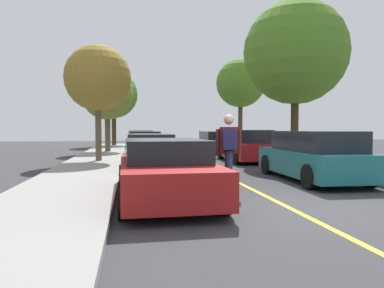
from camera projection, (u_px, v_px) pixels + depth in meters
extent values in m
plane|color=#353538|center=(290.00, 208.00, 6.95)|extent=(80.00, 80.00, 0.00)
cube|color=gray|center=(40.00, 214.00, 6.19)|extent=(2.42, 56.00, 0.14)
cube|color=gold|center=(232.00, 179.00, 10.89)|extent=(0.12, 39.20, 0.01)
cube|color=maroon|center=(165.00, 177.00, 7.66)|extent=(1.93, 4.34, 0.66)
cube|color=black|center=(164.00, 150.00, 7.86)|extent=(1.67, 2.66, 0.46)
cylinder|color=black|center=(224.00, 197.00, 6.41)|extent=(0.23, 0.64, 0.64)
cylinder|color=black|center=(124.00, 201.00, 6.08)|extent=(0.23, 0.64, 0.64)
cylinder|color=black|center=(192.00, 176.00, 9.26)|extent=(0.23, 0.64, 0.64)
cylinder|color=black|center=(124.00, 178.00, 8.94)|extent=(0.23, 0.64, 0.64)
cube|color=#B7B7BC|center=(150.00, 157.00, 13.44)|extent=(1.86, 4.71, 0.62)
cube|color=black|center=(150.00, 141.00, 13.38)|extent=(1.61, 3.03, 0.53)
cylinder|color=black|center=(177.00, 165.00, 11.96)|extent=(0.23, 0.64, 0.64)
cylinder|color=black|center=(126.00, 166.00, 11.71)|extent=(0.23, 0.64, 0.64)
cylinder|color=black|center=(169.00, 158.00, 15.19)|extent=(0.23, 0.64, 0.64)
cylinder|color=black|center=(129.00, 158.00, 14.95)|extent=(0.23, 0.64, 0.64)
cube|color=#B7B7BC|center=(144.00, 147.00, 19.86)|extent=(1.94, 4.27, 0.66)
cube|color=black|center=(144.00, 136.00, 20.00)|extent=(1.68, 2.91, 0.54)
cylinder|color=black|center=(162.00, 152.00, 18.65)|extent=(0.24, 0.65, 0.64)
cylinder|color=black|center=(129.00, 153.00, 18.32)|extent=(0.24, 0.65, 0.64)
cylinder|color=black|center=(157.00, 149.00, 21.42)|extent=(0.24, 0.65, 0.64)
cylinder|color=black|center=(127.00, 149.00, 21.09)|extent=(0.24, 0.65, 0.64)
cube|color=black|center=(140.00, 142.00, 26.39)|extent=(1.90, 4.10, 0.74)
cube|color=black|center=(140.00, 134.00, 26.51)|extent=(1.66, 2.73, 0.47)
cylinder|color=black|center=(154.00, 146.00, 25.25)|extent=(0.23, 0.64, 0.64)
cylinder|color=black|center=(129.00, 146.00, 24.93)|extent=(0.23, 0.64, 0.64)
cylinder|color=black|center=(151.00, 144.00, 27.87)|extent=(0.23, 0.64, 0.64)
cylinder|color=black|center=(128.00, 145.00, 27.55)|extent=(0.23, 0.64, 0.64)
cube|color=#196066|center=(312.00, 162.00, 10.75)|extent=(1.89, 4.58, 0.71)
cube|color=black|center=(315.00, 141.00, 10.51)|extent=(1.63, 3.07, 0.57)
cylinder|color=black|center=(267.00, 165.00, 12.20)|extent=(0.24, 0.65, 0.64)
cylinder|color=black|center=(313.00, 164.00, 12.42)|extent=(0.24, 0.65, 0.64)
cylinder|color=black|center=(310.00, 177.00, 9.10)|extent=(0.24, 0.65, 0.64)
cylinder|color=black|center=(370.00, 176.00, 9.32)|extent=(0.24, 0.65, 0.64)
cube|color=maroon|center=(246.00, 150.00, 16.88)|extent=(1.82, 4.36, 0.72)
cube|color=black|center=(247.00, 136.00, 16.66)|extent=(1.60, 2.73, 0.57)
cylinder|color=black|center=(221.00, 153.00, 18.21)|extent=(0.22, 0.64, 0.64)
cylinder|color=black|center=(253.00, 152.00, 18.48)|extent=(0.22, 0.64, 0.64)
cylinder|color=black|center=(237.00, 157.00, 15.30)|extent=(0.22, 0.64, 0.64)
cylinder|color=black|center=(275.00, 157.00, 15.57)|extent=(0.22, 0.64, 0.64)
cube|color=#1E5B33|center=(215.00, 145.00, 22.97)|extent=(1.78, 4.45, 0.67)
cube|color=black|center=(215.00, 135.00, 22.95)|extent=(1.55, 2.74, 0.51)
cylinder|color=black|center=(198.00, 147.00, 24.32)|extent=(0.23, 0.64, 0.64)
cylinder|color=black|center=(221.00, 146.00, 24.61)|extent=(0.23, 0.64, 0.64)
cylinder|color=black|center=(208.00, 149.00, 21.35)|extent=(0.23, 0.64, 0.64)
cylinder|color=black|center=(234.00, 149.00, 21.64)|extent=(0.23, 0.64, 0.64)
cylinder|color=brown|center=(98.00, 128.00, 15.81)|extent=(0.26, 0.26, 2.81)
sphere|color=olive|center=(98.00, 78.00, 15.72)|extent=(2.86, 2.86, 2.86)
cylinder|color=brown|center=(108.00, 130.00, 22.29)|extent=(0.33, 0.33, 2.62)
sphere|color=olive|center=(107.00, 94.00, 22.20)|extent=(3.18, 3.18, 3.18)
cylinder|color=#3D2D1E|center=(114.00, 127.00, 31.02)|extent=(0.37, 0.37, 3.03)
sphere|color=#4C7A23|center=(114.00, 94.00, 30.90)|extent=(4.05, 4.05, 4.05)
cylinder|color=#3D2D1E|center=(295.00, 122.00, 16.53)|extent=(0.35, 0.35, 3.34)
sphere|color=#4C7A23|center=(295.00, 52.00, 16.40)|extent=(4.67, 4.67, 4.67)
cylinder|color=#4C3823|center=(240.00, 124.00, 24.69)|extent=(0.30, 0.30, 3.45)
sphere|color=#4C7A23|center=(240.00, 83.00, 24.57)|extent=(3.28, 3.28, 3.28)
cube|color=black|center=(228.00, 192.00, 8.25)|extent=(0.35, 0.86, 0.02)
cylinder|color=beige|center=(223.00, 192.00, 8.59)|extent=(0.03, 0.06, 0.06)
cylinder|color=beige|center=(231.00, 192.00, 8.60)|extent=(0.03, 0.06, 0.06)
cylinder|color=beige|center=(226.00, 197.00, 7.91)|extent=(0.03, 0.06, 0.06)
cylinder|color=beige|center=(234.00, 197.00, 7.92)|extent=(0.03, 0.06, 0.06)
cube|color=#99999E|center=(227.00, 190.00, 8.59)|extent=(0.11, 0.06, 0.02)
cube|color=#99999E|center=(230.00, 196.00, 7.91)|extent=(0.11, 0.06, 0.02)
cube|color=black|center=(227.00, 188.00, 8.47)|extent=(0.14, 0.27, 0.06)
cube|color=black|center=(229.00, 192.00, 8.03)|extent=(0.14, 0.27, 0.06)
cylinder|color=#283351|center=(228.00, 169.00, 8.35)|extent=(0.17, 0.17, 0.86)
cylinder|color=#283351|center=(229.00, 170.00, 8.11)|extent=(0.17, 0.17, 0.86)
cube|color=#511919|center=(229.00, 140.00, 8.20)|extent=(0.43, 0.28, 0.60)
sphere|color=tan|center=(229.00, 120.00, 8.18)|extent=(0.23, 0.23, 0.23)
cylinder|color=#511919|center=(218.00, 142.00, 8.20)|extent=(0.10, 0.10, 0.58)
cylinder|color=#511919|center=(239.00, 142.00, 8.21)|extent=(0.10, 0.10, 0.58)
cube|color=#1E1E4C|center=(230.00, 140.00, 8.00)|extent=(0.33, 0.23, 0.44)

